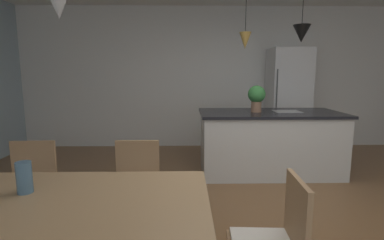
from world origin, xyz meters
name	(u,v)px	position (x,y,z in m)	size (l,w,h in m)	color
ground_plane	(277,228)	(0.00, 0.00, -0.02)	(10.00, 8.40, 0.04)	brown
wall_back_kitchen	(230,78)	(0.00, 3.26, 1.35)	(10.00, 0.12, 2.70)	white
dining_table	(29,211)	(-1.74, -1.05, 0.69)	(2.01, 0.93, 0.76)	tan
chair_far_right	(136,189)	(-1.29, -0.22, 0.47)	(0.40, 0.40, 0.87)	#A87F56
chair_far_left	(29,190)	(-2.20, -0.22, 0.47)	(0.41, 0.41, 0.87)	#A87F56
kitchen_island	(269,142)	(0.35, 1.57, 0.46)	(2.01, 0.98, 0.91)	silver
refrigerator	(288,100)	(1.03, 2.86, 0.95)	(0.71, 0.67, 1.90)	silver
pendant_over_island_main	(245,40)	(-0.04, 1.57, 1.90)	(0.17, 0.17, 0.92)	black
pendant_over_island_aux	(301,34)	(0.74, 1.57, 1.99)	(0.24, 0.24, 0.83)	black
potted_plant_on_island	(257,96)	(0.14, 1.57, 1.12)	(0.25, 0.25, 0.38)	#8C664C
vase_on_dining_table	(24,177)	(-1.81, -0.95, 0.85)	(0.09, 0.09, 0.19)	slate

